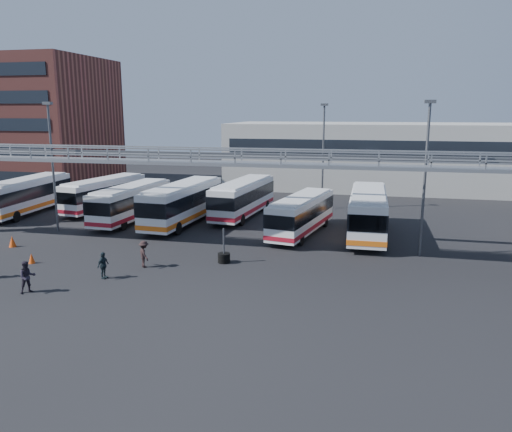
% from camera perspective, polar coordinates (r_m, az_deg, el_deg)
% --- Properties ---
extents(ground, '(140.00, 140.00, 0.00)m').
position_cam_1_polar(ground, '(29.69, -4.43, -6.83)').
color(ground, black).
rests_on(ground, ground).
extents(gantry, '(51.40, 5.15, 7.10)m').
position_cam_1_polar(gantry, '(34.00, -1.64, 5.14)').
color(gantry, gray).
rests_on(gantry, ground).
extents(apartment_building, '(18.00, 15.00, 16.00)m').
position_cam_1_polar(apartment_building, '(70.94, -24.27, 9.68)').
color(apartment_building, brown).
rests_on(apartment_building, ground).
extents(warehouse, '(42.00, 14.00, 8.00)m').
position_cam_1_polar(warehouse, '(65.14, 16.04, 6.62)').
color(warehouse, '#9E9E99').
rests_on(warehouse, ground).
extents(light_pole_left, '(0.70, 0.35, 10.21)m').
position_cam_1_polar(light_pole_left, '(42.71, -22.26, 5.95)').
color(light_pole_left, '#4C4F54').
rests_on(light_pole_left, ground).
extents(light_pole_mid, '(0.70, 0.35, 10.21)m').
position_cam_1_polar(light_pole_mid, '(34.21, 18.79, 4.92)').
color(light_pole_mid, '#4C4F54').
rests_on(light_pole_mid, ground).
extents(light_pole_back, '(0.70, 0.35, 10.21)m').
position_cam_1_polar(light_pole_back, '(49.16, 7.69, 7.40)').
color(light_pole_back, '#4C4F54').
rests_on(light_pole_back, ground).
extents(bus_0, '(3.15, 11.21, 3.37)m').
position_cam_1_polar(bus_0, '(51.43, -24.70, 2.27)').
color(bus_0, white).
rests_on(bus_0, ground).
extents(bus_1, '(4.04, 10.61, 3.15)m').
position_cam_1_polar(bus_1, '(50.51, -16.95, 2.55)').
color(bus_1, white).
rests_on(bus_1, ground).
extents(bus_2, '(3.05, 10.62, 3.19)m').
position_cam_1_polar(bus_2, '(44.95, -14.04, 1.63)').
color(bus_2, white).
rests_on(bus_2, ground).
extents(bus_3, '(3.46, 11.68, 3.50)m').
position_cam_1_polar(bus_3, '(42.89, -8.35, 1.61)').
color(bus_3, white).
rests_on(bus_3, ground).
extents(bus_4, '(3.61, 11.11, 3.32)m').
position_cam_1_polar(bus_4, '(45.48, -1.48, 2.20)').
color(bus_4, white).
rests_on(bus_4, ground).
extents(bus_5, '(4.17, 10.30, 3.05)m').
position_cam_1_polar(bus_5, '(39.10, 5.25, 0.32)').
color(bus_5, white).
rests_on(bus_5, ground).
extents(bus_6, '(2.70, 11.58, 3.52)m').
position_cam_1_polar(bus_6, '(39.31, 12.67, 0.52)').
color(bus_6, white).
rests_on(bus_6, ground).
extents(pedestrian_b, '(1.06, 1.07, 1.74)m').
position_cam_1_polar(pedestrian_b, '(29.35, -24.68, -6.36)').
color(pedestrian_b, '#28222F').
rests_on(pedestrian_b, ground).
extents(pedestrian_c, '(1.20, 1.22, 1.68)m').
position_cam_1_polar(pedestrian_c, '(31.72, -12.67, -4.27)').
color(pedestrian_c, black).
rests_on(pedestrian_c, ground).
extents(pedestrian_d, '(0.50, 0.96, 1.57)m').
position_cam_1_polar(pedestrian_d, '(30.24, -17.07, -5.42)').
color(pedestrian_d, '#19272E').
rests_on(pedestrian_d, ground).
extents(cone_left, '(0.46, 0.46, 0.65)m').
position_cam_1_polar(cone_left, '(34.93, -24.27, -4.43)').
color(cone_left, '#F64B0D').
rests_on(cone_left, ground).
extents(cone_right, '(0.51, 0.51, 0.80)m').
position_cam_1_polar(cone_right, '(39.64, -26.09, -2.62)').
color(cone_right, '#F64B0D').
rests_on(cone_right, ground).
extents(tire_stack, '(0.79, 0.79, 2.25)m').
position_cam_1_polar(tire_stack, '(32.05, -3.69, -4.68)').
color(tire_stack, black).
rests_on(tire_stack, ground).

